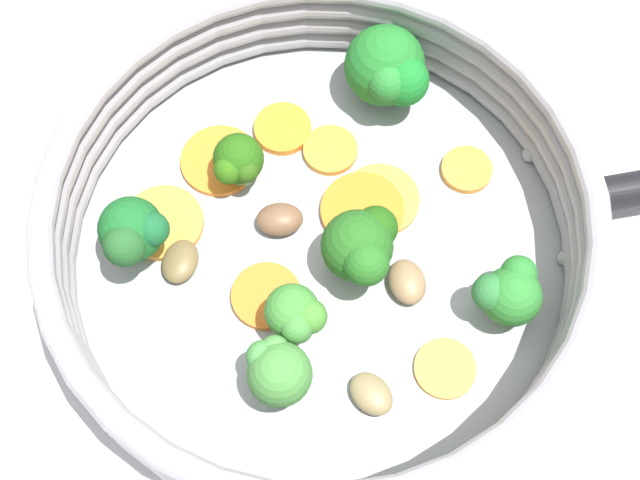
{
  "coord_description": "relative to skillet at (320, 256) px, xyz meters",
  "views": [
    {
      "loc": [
        0.18,
        -0.09,
        0.47
      ],
      "look_at": [
        0.0,
        0.0,
        0.03
      ],
      "focal_mm": 50.0,
      "sensor_mm": 36.0,
      "label": 1
    }
  ],
  "objects": [
    {
      "name": "skillet",
      "position": [
        0.0,
        0.0,
        0.0
      ],
      "size": [
        0.28,
        0.28,
        0.01
      ],
      "primitive_type": "cylinder",
      "color": "#939699",
      "rests_on": "ground_plane"
    },
    {
      "name": "ground_plane",
      "position": [
        0.0,
        0.0,
        -0.01
      ],
      "size": [
        4.0,
        4.0,
        0.0
      ],
      "primitive_type": "plane",
      "color": "#B7B7BC"
    },
    {
      "name": "carrot_slice_3",
      "position": [
        -0.01,
        0.03,
        0.01
      ],
      "size": [
        0.05,
        0.05,
        0.0
      ],
      "primitive_type": "cylinder",
      "rotation": [
        0.0,
        0.0,
        4.78
      ],
      "color": "orange",
      "rests_on": "skillet"
    },
    {
      "name": "mushroom_piece_2",
      "position": [
        0.04,
        0.03,
        0.01
      ],
      "size": [
        0.03,
        0.02,
        0.01
      ],
      "primitive_type": "ellipsoid",
      "rotation": [
        0.0,
        0.0,
        2.95
      ],
      "color": "olive",
      "rests_on": "skillet"
    },
    {
      "name": "broccoli_floret_0",
      "position": [
        0.02,
        0.02,
        0.03
      ],
      "size": [
        0.05,
        0.04,
        0.05
      ],
      "color": "#7BAD66",
      "rests_on": "skillet"
    },
    {
      "name": "carrot_slice_0",
      "position": [
        -0.01,
        0.1,
        0.01
      ],
      "size": [
        0.04,
        0.04,
        0.0
      ],
      "primitive_type": "cylinder",
      "rotation": [
        0.0,
        0.0,
        3.36
      ],
      "color": "orange",
      "rests_on": "skillet"
    },
    {
      "name": "carrot_slice_7",
      "position": [
        -0.01,
        0.04,
        0.01
      ],
      "size": [
        0.06,
        0.06,
        0.0
      ],
      "primitive_type": "cylinder",
      "rotation": [
        0.0,
        0.0,
        0.87
      ],
      "color": "orange",
      "rests_on": "skillet"
    },
    {
      "name": "broccoli_floret_5",
      "position": [
        -0.06,
        -0.02,
        0.03
      ],
      "size": [
        0.03,
        0.03,
        0.04
      ],
      "color": "#8AA96F",
      "rests_on": "skillet"
    },
    {
      "name": "skillet_rivet_left",
      "position": [
        0.06,
        0.12,
        0.01
      ],
      "size": [
        0.01,
        0.01,
        0.01
      ],
      "primitive_type": "sphere",
      "color": "#969999",
      "rests_on": "skillet"
    },
    {
      "name": "carrot_slice_1",
      "position": [
        -0.08,
        -0.03,
        0.01
      ],
      "size": [
        0.06,
        0.06,
        0.0
      ],
      "primitive_type": "cylinder",
      "rotation": [
        0.0,
        0.0,
        2.8
      ],
      "color": "orange",
      "rests_on": "skillet"
    },
    {
      "name": "carrot_slice_2",
      "position": [
        -0.05,
        0.03,
        0.01
      ],
      "size": [
        0.04,
        0.04,
        0.0
      ],
      "primitive_type": "cylinder",
      "rotation": [
        0.0,
        0.0,
        6.02
      ],
      "color": "orange",
      "rests_on": "skillet"
    },
    {
      "name": "broccoli_floret_4",
      "position": [
        -0.07,
        0.08,
        0.04
      ],
      "size": [
        0.05,
        0.05,
        0.05
      ],
      "color": "#6E914B",
      "rests_on": "skillet"
    },
    {
      "name": "mushroom_piece_1",
      "position": [
        -0.03,
        -0.07,
        0.01
      ],
      "size": [
        0.03,
        0.03,
        0.01
      ],
      "primitive_type": "ellipsoid",
      "rotation": [
        0.0,
        0.0,
        2.46
      ],
      "color": "brown",
      "rests_on": "skillet"
    },
    {
      "name": "broccoli_floret_6",
      "position": [
        -0.04,
        -0.09,
        0.04
      ],
      "size": [
        0.04,
        0.04,
        0.05
      ],
      "color": "#6BA456",
      "rests_on": "skillet"
    },
    {
      "name": "skillet_rim_wall",
      "position": [
        0.0,
        0.0,
        0.04
      ],
      "size": [
        0.3,
        0.3,
        0.06
      ],
      "color": "gray",
      "rests_on": "skillet"
    },
    {
      "name": "skillet_rivet_right",
      "position": [
        0.0,
        0.14,
        0.01
      ],
      "size": [
        0.01,
        0.01,
        0.01
      ],
      "primitive_type": "sphere",
      "color": "#989699",
      "rests_on": "skillet"
    },
    {
      "name": "carrot_slice_8",
      "position": [
        -0.05,
        -0.07,
        0.01
      ],
      "size": [
        0.05,
        0.05,
        0.01
      ],
      "primitive_type": "cylinder",
      "rotation": [
        0.0,
        0.0,
        1.38
      ],
      "color": "orange",
      "rests_on": "skillet"
    },
    {
      "name": "carrot_slice_6",
      "position": [
        0.09,
        0.03,
        0.01
      ],
      "size": [
        0.03,
        0.03,
        0.0
      ],
      "primitive_type": "cylinder",
      "rotation": [
        0.0,
        0.0,
        1.59
      ],
      "color": "orange",
      "rests_on": "skillet"
    },
    {
      "name": "carrot_slice_5",
      "position": [
        -0.08,
        0.01,
        0.01
      ],
      "size": [
        0.04,
        0.04,
        0.01
      ],
      "primitive_type": "cylinder",
      "rotation": [
        0.0,
        0.0,
        0.04
      ],
      "color": "orange",
      "rests_on": "skillet"
    },
    {
      "name": "mushroom_piece_3",
      "position": [
        0.09,
        -0.01,
        0.01
      ],
      "size": [
        0.03,
        0.03,
        0.01
      ],
      "primitive_type": "ellipsoid",
      "rotation": [
        0.0,
        0.0,
        0.27
      ],
      "color": "olive",
      "rests_on": "skillet"
    },
    {
      "name": "carrot_slice_4",
      "position": [
        0.01,
        -0.04,
        0.01
      ],
      "size": [
        0.05,
        0.05,
        0.0
      ],
      "primitive_type": "cylinder",
      "rotation": [
        0.0,
        0.0,
        5.07
      ],
      "color": "orange",
      "rests_on": "skillet"
    },
    {
      "name": "broccoli_floret_1",
      "position": [
        0.06,
        -0.05,
        0.03
      ],
      "size": [
        0.04,
        0.03,
        0.04
      ],
      "color": "#5F8A56",
      "rests_on": "skillet"
    },
    {
      "name": "mushroom_piece_0",
      "position": [
        -0.02,
        -0.01,
        0.01
      ],
      "size": [
        0.03,
        0.03,
        0.01
      ],
      "primitive_type": "ellipsoid",
      "rotation": [
        0.0,
        0.0,
        1.18
      ],
      "color": "brown",
      "rests_on": "skillet"
    },
    {
      "name": "broccoli_floret_2",
      "position": [
        0.04,
        -0.03,
        0.03
      ],
      "size": [
        0.03,
        0.03,
        0.04
      ],
      "color": "#6B985E",
      "rests_on": "skillet"
    },
    {
      "name": "broccoli_floret_3",
      "position": [
        0.07,
        0.07,
        0.03
      ],
      "size": [
        0.03,
        0.04,
        0.04
      ],
      "color": "#86B05F",
      "rests_on": "skillet"
    }
  ]
}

